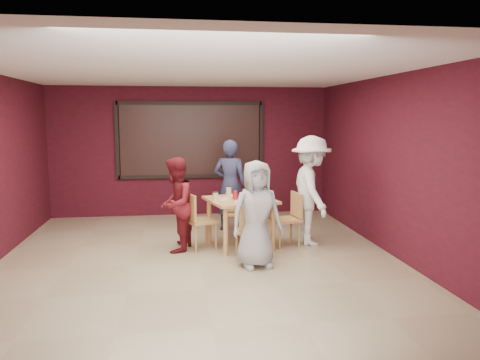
{
  "coord_description": "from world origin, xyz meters",
  "views": [
    {
      "loc": [
        -0.34,
        -6.76,
        2.15
      ],
      "look_at": [
        0.71,
        0.77,
        1.12
      ],
      "focal_mm": 35.0,
      "sensor_mm": 36.0,
      "label": 1
    }
  ],
  "objects": [
    {
      "name": "diner_right",
      "position": [
        1.92,
        0.78,
        0.92
      ],
      "size": [
        0.69,
        1.19,
        1.84
      ],
      "primitive_type": "imported",
      "rotation": [
        0.0,
        0.0,
        1.58
      ],
      "color": "white",
      "rests_on": "floor"
    },
    {
      "name": "diner_back",
      "position": [
        0.68,
        1.93,
        0.87
      ],
      "size": [
        0.74,
        0.61,
        1.73
      ],
      "primitive_type": "imported",
      "rotation": [
        0.0,
        0.0,
        2.78
      ],
      "color": "#2C2F4F",
      "rests_on": "floor"
    },
    {
      "name": "chair_left",
      "position": [
        -0.01,
        0.73,
        0.52
      ],
      "size": [
        0.58,
        0.58,
        0.92
      ],
      "color": "tan",
      "rests_on": "floor"
    },
    {
      "name": "diner_front",
      "position": [
        0.8,
        -0.31,
        0.77
      ],
      "size": [
        0.84,
        0.63,
        1.54
      ],
      "primitive_type": "imported",
      "rotation": [
        0.0,
        0.0,
        0.2
      ],
      "color": "#9D9D9D",
      "rests_on": "floor"
    },
    {
      "name": "window_blinds",
      "position": [
        0.0,
        3.45,
        1.65
      ],
      "size": [
        3.0,
        0.02,
        1.5
      ],
      "primitive_type": "cube",
      "color": "black"
    },
    {
      "name": "dining_table",
      "position": [
        0.71,
        0.77,
        0.71
      ],
      "size": [
        1.24,
        1.24,
        0.96
      ],
      "color": "tan",
      "rests_on": "floor"
    },
    {
      "name": "floor",
      "position": [
        0.0,
        0.0,
        0.0
      ],
      "size": [
        7.0,
        7.0,
        0.0
      ],
      "primitive_type": "plane",
      "color": "tan",
      "rests_on": "ground"
    },
    {
      "name": "chair_back",
      "position": [
        0.72,
        1.51,
        0.43
      ],
      "size": [
        0.45,
        0.45,
        0.77
      ],
      "color": "tan",
      "rests_on": "floor"
    },
    {
      "name": "chair_right",
      "position": [
        1.55,
        0.73,
        0.51
      ],
      "size": [
        0.49,
        0.49,
        0.89
      ],
      "color": "tan",
      "rests_on": "floor"
    },
    {
      "name": "chair_front",
      "position": [
        0.77,
        0.04,
        0.49
      ],
      "size": [
        0.45,
        0.45,
        0.87
      ],
      "color": "tan",
      "rests_on": "floor"
    },
    {
      "name": "diner_left",
      "position": [
        -0.35,
        0.67,
        0.76
      ],
      "size": [
        0.74,
        0.86,
        1.52
      ],
      "primitive_type": "imported",
      "rotation": [
        0.0,
        0.0,
        -1.83
      ],
      "color": "maroon",
      "rests_on": "floor"
    }
  ]
}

